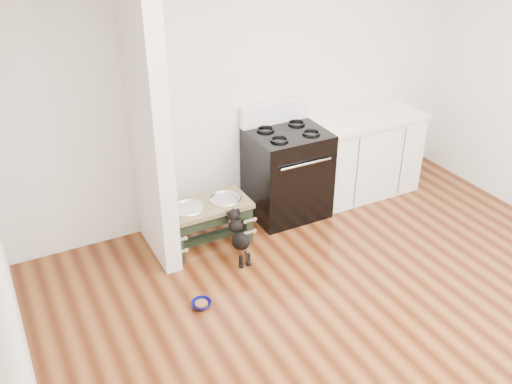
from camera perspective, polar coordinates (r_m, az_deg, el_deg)
ground at (r=4.61m, az=14.19°, el=-15.03°), size 5.00×5.00×0.00m
room_shell at (r=3.70m, az=17.19°, el=3.40°), size 5.00×5.00×5.00m
partition_wall at (r=4.94m, az=-10.81°, el=7.28°), size 0.15×0.80×2.70m
oven_range at (r=5.87m, az=3.10°, el=2.04°), size 0.76×0.69×1.14m
cabinet_run at (r=6.41m, az=10.62°, el=3.72°), size 1.24×0.64×0.91m
dog_feeder at (r=5.44m, az=-4.84°, el=-2.37°), size 0.81×0.43×0.46m
puppy at (r=5.22m, az=-1.76°, el=-4.32°), size 0.14×0.42×0.49m
floor_bowl at (r=4.85m, az=-5.49°, el=-11.11°), size 0.22×0.22×0.05m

